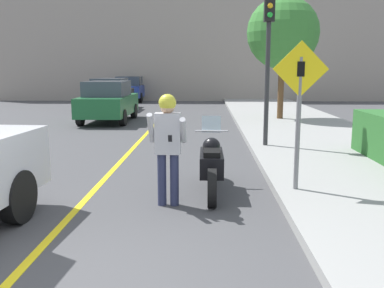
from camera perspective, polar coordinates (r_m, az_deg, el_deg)
ground_plane at (r=4.69m, az=-16.77°, el=-17.96°), size 80.00×80.00×0.00m
road_center_line at (r=10.34m, az=-9.40°, el=-2.22°), size 0.12×36.00×0.01m
building_backdrop at (r=29.98m, az=-0.84°, el=12.62°), size 28.00×1.20×7.10m
motorcycle at (r=7.55m, az=2.61°, el=-2.74°), size 0.62×2.27×1.30m
person_biker at (r=6.71m, az=-3.26°, el=0.86°), size 0.59×0.48×1.79m
crossing_sign at (r=7.26m, az=14.11°, el=5.50°), size 0.91×0.08×2.46m
traffic_light at (r=11.46m, az=10.16°, el=13.46°), size 0.26×0.30×3.96m
street_tree at (r=17.98m, az=12.01°, el=14.27°), size 2.87×2.87×4.87m
parked_car_green at (r=18.04m, az=-11.10°, el=5.62°), size 1.88×4.20×1.68m
parked_car_black at (r=23.42m, az=-10.79°, el=6.59°), size 1.88×4.20×1.68m
parked_car_blue at (r=29.54m, az=-8.17°, el=7.33°), size 1.88×4.20×1.68m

